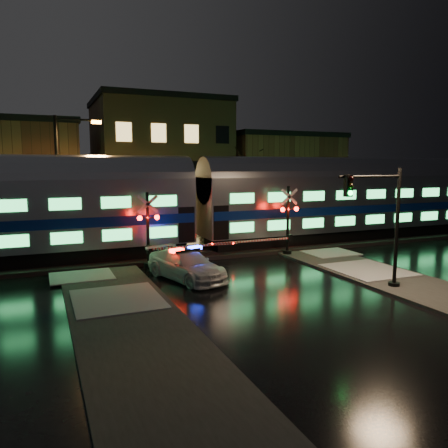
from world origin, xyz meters
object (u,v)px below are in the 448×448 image
Objects in this scene: police_car at (186,265)px; traffic_light at (383,226)px; crossing_signal_left at (155,237)px; crossing_signal_right at (284,228)px; streetlight at (63,175)px.

traffic_light reaches higher than police_car.
crossing_signal_left is at bearing 88.17° from police_car.
police_car is 0.87× the size of crossing_signal_right.
crossing_signal_left is 1.07× the size of traffic_light.
police_car is 9.36m from traffic_light.
streetlight is (-4.24, 6.69, 3.29)m from crossing_signal_left.
crossing_signal_right is 1.12× the size of traffic_light.
streetlight reaches higher than traffic_light.
crossing_signal_left is at bearing -179.98° from crossing_signal_right.
police_car is 0.97× the size of traffic_light.
traffic_light is (0.16, -8.21, 1.12)m from crossing_signal_right.
crossing_signal_right reaches higher than police_car.
crossing_signal_left is 0.68× the size of streetlight.
police_car is at bearing -62.33° from streetlight.
crossing_signal_right is at bearing 81.38° from traffic_light.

